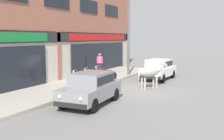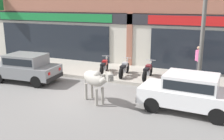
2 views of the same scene
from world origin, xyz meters
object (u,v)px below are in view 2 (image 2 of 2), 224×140
(cow, at_px, (95,79))
(utility_pole, at_px, (204,19))
(motorcycle_0, at_px, (104,66))
(pedestrian, at_px, (198,57))
(car_1, at_px, (189,91))
(car_0, at_px, (26,66))
(motorcycle_2, at_px, (148,71))
(motorcycle_1, at_px, (124,69))

(cow, distance_m, utility_pole, 5.39)
(motorcycle_0, distance_m, pedestrian, 5.14)
(car_1, relative_size, pedestrian, 2.30)
(pedestrian, bearing_deg, utility_pole, -83.10)
(cow, distance_m, pedestrian, 6.44)
(car_0, bearing_deg, cow, -15.15)
(car_1, relative_size, motorcycle_2, 2.03)
(car_1, bearing_deg, motorcycle_2, 128.15)
(car_1, distance_m, motorcycle_0, 5.93)
(utility_pole, bearing_deg, motorcycle_1, 169.49)
(motorcycle_0, relative_size, motorcycle_2, 0.99)
(motorcycle_1, relative_size, utility_pole, 0.29)
(motorcycle_1, xyz_separation_m, motorcycle_2, (1.32, -0.04, 0.00))
(pedestrian, bearing_deg, car_0, -153.03)
(utility_pole, bearing_deg, pedestrian, 96.90)
(car_0, relative_size, utility_pole, 0.58)
(pedestrian, bearing_deg, cow, -122.80)
(motorcycle_0, bearing_deg, motorcycle_1, -1.35)
(motorcycle_2, distance_m, pedestrian, 2.92)
(car_0, distance_m, motorcycle_0, 4.18)
(car_1, distance_m, pedestrian, 4.82)
(pedestrian, bearing_deg, motorcycle_2, -144.03)
(motorcycle_2, bearing_deg, utility_pole, -14.82)
(motorcycle_1, distance_m, pedestrian, 4.03)
(cow, xyz_separation_m, car_1, (3.63, 0.61, -0.19))
(utility_pole, bearing_deg, car_1, -93.33)
(motorcycle_1, bearing_deg, motorcycle_2, -1.67)
(car_1, xyz_separation_m, motorcycle_0, (-4.98, 3.20, -0.25))
(cow, height_order, car_1, cow)
(cow, bearing_deg, pedestrian, 57.20)
(cow, distance_m, car_1, 3.69)
(car_0, distance_m, motorcycle_1, 5.18)
(cow, height_order, utility_pole, utility_pole)
(car_0, distance_m, car_1, 8.33)
(car_1, relative_size, motorcycle_1, 2.03)
(motorcycle_2, xyz_separation_m, pedestrian, (2.31, 1.68, 0.60))
(motorcycle_1, height_order, motorcycle_2, same)
(car_1, height_order, motorcycle_2, car_1)
(cow, bearing_deg, utility_pole, 38.90)
(car_0, height_order, utility_pole, utility_pole)
(cow, height_order, motorcycle_1, cow)
(car_1, bearing_deg, motorcycle_1, 139.99)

